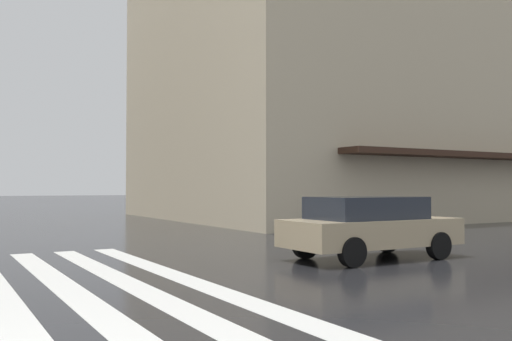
{
  "coord_description": "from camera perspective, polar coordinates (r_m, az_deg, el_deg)",
  "views": [
    {
      "loc": [
        -4.16,
        -0.24,
        1.62
      ],
      "look_at": [
        7.95,
        -7.25,
        2.05
      ],
      "focal_mm": 39.19,
      "sensor_mm": 36.0,
      "label": 1
    }
  ],
  "objects": [
    {
      "name": "car_champagne",
      "position": [
        12.95,
        11.55,
        -5.53
      ],
      "size": [
        1.85,
        4.1,
        1.41
      ],
      "color": "tan",
      "rests_on": "ground_plane"
    },
    {
      "name": "haussmann_block_corner",
      "position": [
        33.2,
        9.54,
        11.94
      ],
      "size": [
        17.55,
        21.1,
        19.31
      ],
      "color": "beige",
      "rests_on": "ground_plane"
    }
  ]
}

